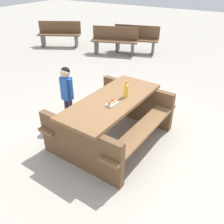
{
  "coord_description": "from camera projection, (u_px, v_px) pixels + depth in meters",
  "views": [
    {
      "loc": [
        2.75,
        1.67,
        2.47
      ],
      "look_at": [
        0.0,
        0.0,
        0.52
      ],
      "focal_mm": 38.54,
      "sensor_mm": 36.0,
      "label": 1
    }
  ],
  "objects": [
    {
      "name": "ground_plane",
      "position": [
        112.0,
        139.0,
        4.03
      ],
      "size": [
        30.0,
        30.0,
        0.0
      ],
      "primitive_type": "plane",
      "color": "#ADA599",
      "rests_on": "ground"
    },
    {
      "name": "picnic_table",
      "position": [
        112.0,
        116.0,
        3.8
      ],
      "size": [
        1.88,
        1.51,
        0.75
      ],
      "color": "brown",
      "rests_on": "ground"
    },
    {
      "name": "soda_bottle",
      "position": [
        126.0,
        90.0,
        3.65
      ],
      "size": [
        0.07,
        0.07,
        0.26
      ],
      "color": "yellow",
      "rests_on": "picnic_table"
    },
    {
      "name": "hotdog_tray",
      "position": [
        112.0,
        103.0,
        3.48
      ],
      "size": [
        0.19,
        0.13,
        0.08
      ],
      "color": "white",
      "rests_on": "picnic_table"
    },
    {
      "name": "child_in_coat",
      "position": [
        67.0,
        89.0,
        4.11
      ],
      "size": [
        0.17,
        0.26,
        1.07
      ],
      "color": "#3F334C",
      "rests_on": "ground"
    },
    {
      "name": "park_bench_near",
      "position": [
        136.0,
        38.0,
        7.95
      ],
      "size": [
        0.78,
        1.55,
        0.85
      ],
      "color": "brown",
      "rests_on": "ground"
    },
    {
      "name": "park_bench_mid",
      "position": [
        115.0,
        40.0,
        7.78
      ],
      "size": [
        0.87,
        1.55,
        0.85
      ],
      "color": "brown",
      "rests_on": "ground"
    },
    {
      "name": "park_bench_far",
      "position": [
        60.0,
        33.0,
        8.55
      ],
      "size": [
        1.06,
        1.51,
        0.85
      ],
      "color": "brown",
      "rests_on": "ground"
    }
  ]
}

